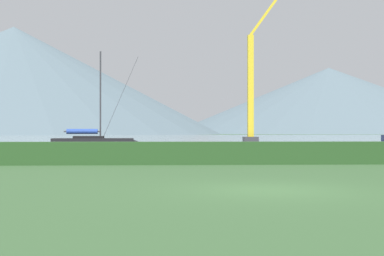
# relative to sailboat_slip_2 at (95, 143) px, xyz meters

# --- Properties ---
(ground_plane) EXTENTS (1000.00, 1000.00, 0.00)m
(ground_plane) POSITION_rel_sailboat_slip_2_xyz_m (8.16, -28.66, -0.59)
(ground_plane) COLOR #385B33
(harbor_water) EXTENTS (320.00, 246.00, 0.00)m
(harbor_water) POSITION_rel_sailboat_slip_2_xyz_m (8.16, 108.34, -0.59)
(harbor_water) COLOR #8C9EA3
(harbor_water) RESTS_ON ground_plane
(hedge_line) EXTENTS (80.00, 1.20, 1.03)m
(hedge_line) POSITION_rel_sailboat_slip_2_xyz_m (8.16, -17.66, -0.08)
(hedge_line) COLOR #284C23
(hedge_line) RESTS_ON ground_plane
(sailboat_slip_2) EXTENTS (7.30, 2.48, 7.81)m
(sailboat_slip_2) POSITION_rel_sailboat_slip_2_xyz_m (0.00, 0.00, 0.00)
(sailboat_slip_2) COLOR black
(sailboat_slip_2) RESTS_ON harbor_water
(dock_crane) EXTENTS (4.84, 2.00, 20.30)m
(dock_crane) POSITION_rel_sailboat_slip_2_xyz_m (17.61, 32.13, 6.11)
(dock_crane) COLOR #333338
(dock_crane) RESTS_ON ground_plane
(distant_hill_west_ridge) EXTENTS (260.43, 260.43, 54.05)m
(distant_hill_west_ridge) POSITION_rel_sailboat_slip_2_xyz_m (139.67, 388.52, 26.43)
(distant_hill_west_ridge) COLOR slate
(distant_hill_west_ridge) RESTS_ON ground_plane
(distant_hill_central_peak) EXTENTS (267.85, 267.85, 69.19)m
(distant_hill_central_peak) POSITION_rel_sailboat_slip_2_xyz_m (-91.61, 306.23, 34.00)
(distant_hill_central_peak) COLOR slate
(distant_hill_central_peak) RESTS_ON ground_plane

